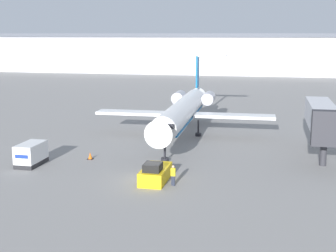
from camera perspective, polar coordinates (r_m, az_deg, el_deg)
name	(u,v)px	position (r m, az deg, el deg)	size (l,w,h in m)	color
ground_plane	(148,182)	(42.77, -2.44, -6.88)	(600.00, 600.00, 0.00)	gray
terminal_building	(238,54)	(159.80, 8.59, 8.69)	(180.00, 16.80, 13.50)	#B2B2B7
airplane_main	(184,109)	(60.89, 1.95, 2.06)	(23.43, 30.29, 10.04)	white
pushback_tug	(155,173)	(42.90, -1.56, -5.78)	(2.18, 4.74, 1.95)	yellow
luggage_cart	(31,154)	(49.96, -16.35, -3.31)	(1.97, 3.82, 2.29)	#232326
worker_near_tug	(173,175)	(41.57, 0.63, -5.97)	(0.40, 0.26, 1.87)	#232838
traffic_cone_left	(90,156)	(51.04, -9.46, -3.62)	(0.62, 0.62, 0.76)	black
jet_bridge	(322,118)	(52.49, 18.29, 0.95)	(3.20, 14.02, 6.19)	#2D2D33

